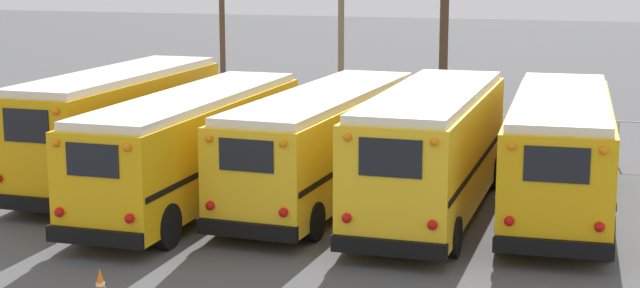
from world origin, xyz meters
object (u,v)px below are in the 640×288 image
school_bus_0 (119,123)px  school_bus_2 (325,141)px  traffic_cone (100,286)px  school_bus_1 (195,144)px  school_bus_3 (431,148)px  school_bus_4 (560,149)px  utility_pole (341,0)px

school_bus_0 → school_bus_2: (6.28, 0.07, -0.18)m
traffic_cone → school_bus_1: bearing=100.6°
school_bus_3 → school_bus_0: bearing=175.0°
school_bus_2 → school_bus_4: school_bus_4 is taller
school_bus_0 → school_bus_1: size_ratio=0.89×
school_bus_1 → traffic_cone: (1.43, -7.63, -1.31)m
school_bus_1 → school_bus_2: bearing=28.3°
school_bus_3 → school_bus_4: (3.14, 1.17, -0.06)m
school_bus_0 → traffic_cone: 10.41m
school_bus_3 → utility_pole: 16.19m
school_bus_2 → traffic_cone: size_ratio=15.26×
school_bus_2 → traffic_cone: bearing=-100.4°
school_bus_2 → utility_pole: size_ratio=1.17×
school_bus_1 → school_bus_0: bearing=152.8°
school_bus_3 → utility_pole: (-6.59, 14.46, 3.07)m
school_bus_0 → traffic_cone: bearing=-63.7°
school_bus_0 → school_bus_1: 3.53m
utility_pole → traffic_cone: bearing=-85.7°
school_bus_0 → school_bus_1: school_bus_0 is taller
school_bus_2 → school_bus_4: bearing=2.4°
school_bus_4 → traffic_cone: 12.55m
school_bus_1 → school_bus_2: school_bus_1 is taller
school_bus_2 → utility_pole: bearing=104.3°
school_bus_1 → school_bus_4: size_ratio=1.04×
school_bus_2 → school_bus_1: bearing=-151.7°
school_bus_1 → school_bus_2: size_ratio=0.99×
school_bus_1 → school_bus_4: school_bus_4 is taller
school_bus_0 → school_bus_4: (12.56, 0.34, -0.10)m
school_bus_1 → utility_pole: size_ratio=1.15×
school_bus_1 → school_bus_3: school_bus_3 is taller
school_bus_4 → school_bus_2: bearing=-177.6°
school_bus_0 → utility_pole: bearing=78.3°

